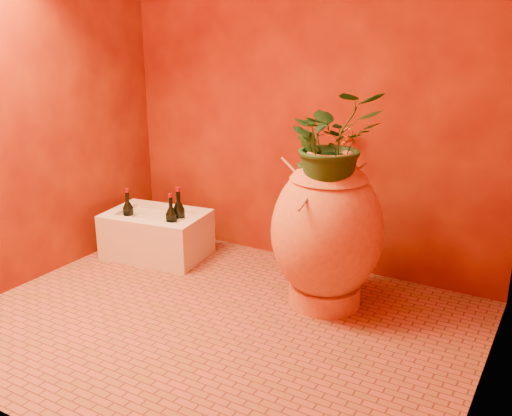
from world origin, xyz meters
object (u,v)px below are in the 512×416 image
Objects in this scene: stone_basin at (157,235)px; wine_bottle_c at (129,217)px; amphora at (327,230)px; wine_bottle_b at (179,219)px; wall_tap at (347,140)px; wine_bottle_a at (172,223)px.

stone_basin is 0.22m from wine_bottle_c.
amphora is 2.90× the size of wine_bottle_c.
amphora reaches higher than wine_bottle_c.
wall_tap is at bearing 19.64° from wine_bottle_b.
wine_bottle_c is at bearing -150.96° from stone_basin.
amphora is 5.71× the size of wall_tap.
amphora is at bearing -79.76° from wall_tap.
wall_tap is at bearing 22.75° from wine_bottle_a.
wine_bottle_c is at bearing -179.23° from amphora.
amphora reaches higher than wine_bottle_a.
wall_tap reaches higher than stone_basin.
wine_bottle_a is 1.03× the size of wine_bottle_c.
wine_bottle_c is 1.49m from wall_tap.
wine_bottle_b reaches higher than stone_basin.
wall_tap is (0.97, 0.35, 0.55)m from wine_bottle_b.
wall_tap is (1.31, 0.44, 0.56)m from wine_bottle_c.
stone_basin is (-1.23, 0.07, -0.28)m from amphora.
stone_basin is at bearing 176.82° from amphora.
wine_bottle_a is at bearing -157.25° from wall_tap.
wine_bottle_b is 1.17m from wall_tap.
stone_basin is 1.39m from wall_tap.
wall_tap reaches higher than amphora.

